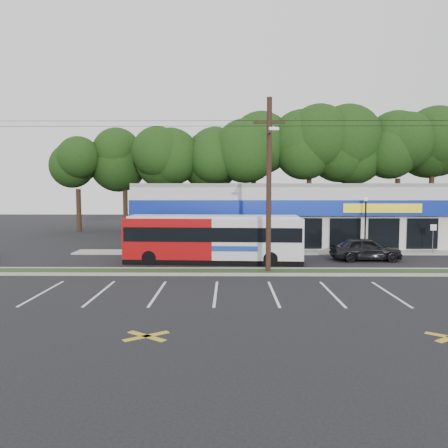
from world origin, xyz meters
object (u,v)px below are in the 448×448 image
sign_post (433,233)px  car_dark (366,249)px  lamp_post (365,218)px  pedestrian_a (277,242)px  pedestrian_b (250,246)px  metrobus (214,238)px  utility_pole (266,179)px

sign_post → car_dark: (-5.98, -3.07, -0.76)m
lamp_post → pedestrian_a: size_ratio=2.32×
sign_post → pedestrian_a: size_ratio=1.22×
lamp_post → pedestrian_b: size_ratio=2.53×
sign_post → car_dark: sign_post is taller
car_dark → pedestrian_b: bearing=82.7°
metrobus → pedestrian_b: bearing=40.5°
lamp_post → sign_post: bearing=-2.6°
pedestrian_a → car_dark: bearing=130.9°
utility_pole → lamp_post: bearing=43.9°
lamp_post → pedestrian_a: lamp_post is taller
car_dark → pedestrian_a: 6.46m
utility_pole → lamp_post: (8.17, 7.87, -2.74)m
lamp_post → pedestrian_b: lamp_post is taller
sign_post → car_dark: bearing=-152.8°
metrobus → pedestrian_b: 3.25m
pedestrian_a → pedestrian_b: (-2.10, -2.08, -0.08)m
utility_pole → pedestrian_a: 8.93m
car_dark → pedestrian_a: bearing=61.7°
utility_pole → car_dark: 9.69m
car_dark → sign_post: bearing=-63.4°
pedestrian_a → utility_pole: bearing=57.5°
sign_post → lamp_post: bearing=177.4°
car_dark → pedestrian_a: pedestrian_a is taller
utility_pole → pedestrian_a: utility_pole is taller
utility_pole → car_dark: size_ratio=10.71×
utility_pole → metrobus: (-3.12, 3.57, -3.76)m
car_dark → lamp_post: bearing=-17.1°
lamp_post → metrobus: size_ratio=0.36×
lamp_post → car_dark: size_ratio=0.91×
metrobus → pedestrian_a: 6.13m
sign_post → metrobus: size_ratio=0.19×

